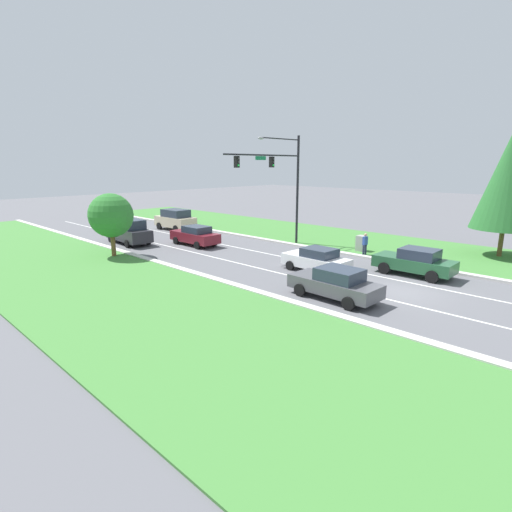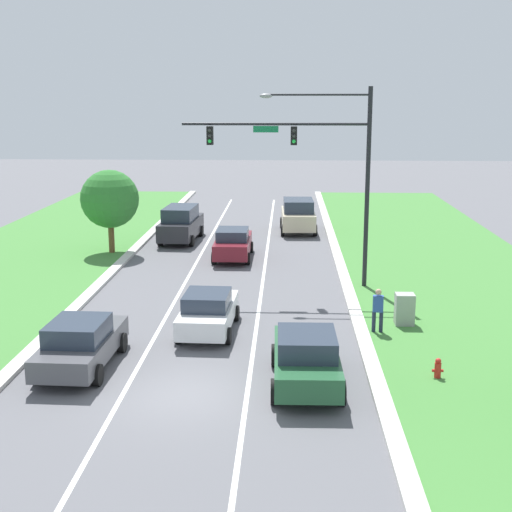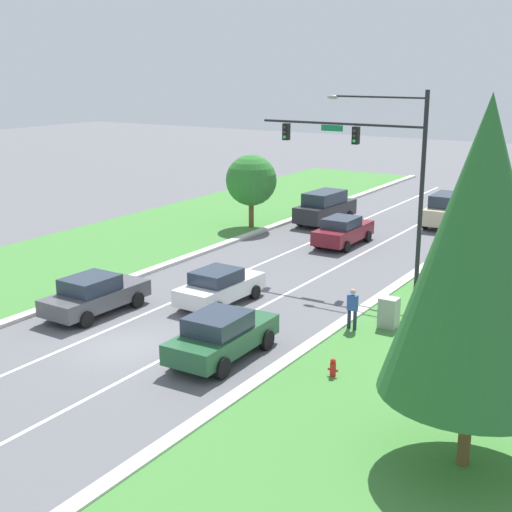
{
  "view_description": "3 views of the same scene",
  "coord_description": "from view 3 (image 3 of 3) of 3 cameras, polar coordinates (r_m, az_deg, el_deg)",
  "views": [
    {
      "loc": [
        -20.14,
        -8.39,
        6.63
      ],
      "look_at": [
        -2.01,
        8.96,
        0.84
      ],
      "focal_mm": 28.0,
      "sensor_mm": 36.0,
      "label": 1
    },
    {
      "loc": [
        2.9,
        -19.14,
        8.38
      ],
      "look_at": [
        1.53,
        12.04,
        1.46
      ],
      "focal_mm": 50.0,
      "sensor_mm": 36.0,
      "label": 2
    },
    {
      "loc": [
        16.77,
        -18.04,
        9.83
      ],
      "look_at": [
        -1.23,
        10.67,
        0.81
      ],
      "focal_mm": 50.0,
      "sensor_mm": 36.0,
      "label": 3
    }
  ],
  "objects": [
    {
      "name": "white_sedan",
      "position": [
        30.4,
        -2.95,
        -2.44
      ],
      "size": [
        2.08,
        4.41,
        1.54
      ],
      "rotation": [
        0.0,
        0.0,
        -0.04
      ],
      "color": "white",
      "rests_on": "ground_plane"
    },
    {
      "name": "utility_cabinet",
      "position": [
        27.99,
        10.57,
        -4.55
      ],
      "size": [
        0.7,
        0.6,
        1.26
      ],
      "color": "#9E9E99",
      "rests_on": "ground_plane"
    },
    {
      "name": "traffic_signal_mast",
      "position": [
        33.05,
        9.57,
        7.83
      ],
      "size": [
        8.25,
        0.41,
        8.89
      ],
      "color": "black",
      "rests_on": "ground_plane"
    },
    {
      "name": "graphite_sedan",
      "position": [
        29.92,
        -12.79,
        -3.02
      ],
      "size": [
        2.15,
        4.7,
        1.62
      ],
      "rotation": [
        0.0,
        0.0,
        -0.03
      ],
      "color": "#4C4C51",
      "rests_on": "ground_plane"
    },
    {
      "name": "grass_verge_right",
      "position": [
        21.35,
        12.79,
        -12.79
      ],
      "size": [
        10.0,
        90.0,
        0.08
      ],
      "color": "#427F38",
      "rests_on": "ground_plane"
    },
    {
      "name": "charcoal_suv",
      "position": [
        46.2,
        5.55,
        3.91
      ],
      "size": [
        2.29,
        5.18,
        2.1
      ],
      "rotation": [
        0.0,
        0.0,
        -0.05
      ],
      "color": "#28282D",
      "rests_on": "ground_plane"
    },
    {
      "name": "curb_strip_right",
      "position": [
        23.33,
        0.4,
        -9.81
      ],
      "size": [
        0.5,
        90.0,
        0.15
      ],
      "color": "beige",
      "rests_on": "ground_plane"
    },
    {
      "name": "forest_sedan",
      "position": [
        24.78,
        -2.76,
        -6.34
      ],
      "size": [
        2.14,
        4.68,
        1.69
      ],
      "rotation": [
        0.0,
        0.0,
        0.02
      ],
      "color": "#235633",
      "rests_on": "ground_plane"
    },
    {
      "name": "burgundy_sedan",
      "position": [
        40.7,
        6.97,
        2.01
      ],
      "size": [
        2.01,
        4.67,
        1.64
      ],
      "rotation": [
        0.0,
        0.0,
        -0.0
      ],
      "color": "maroon",
      "rests_on": "ground_plane"
    },
    {
      "name": "curb_strip_left",
      "position": [
        30.39,
        -18.11,
        -4.59
      ],
      "size": [
        0.5,
        90.0,
        0.15
      ],
      "color": "beige",
      "rests_on": "ground_plane"
    },
    {
      "name": "pedestrian",
      "position": [
        27.48,
        7.72,
        -4.12
      ],
      "size": [
        0.41,
        0.27,
        1.69
      ],
      "rotation": [
        0.0,
        0.0,
        3.01
      ],
      "color": "#232842",
      "rests_on": "ground_plane"
    },
    {
      "name": "champagne_suv",
      "position": [
        46.63,
        15.14,
        3.58
      ],
      "size": [
        2.34,
        4.63,
        2.11
      ],
      "rotation": [
        0.0,
        0.0,
        0.03
      ],
      "color": "beige",
      "rests_on": "ground_plane"
    },
    {
      "name": "fire_hydrant",
      "position": [
        23.55,
        6.17,
        -8.95
      ],
      "size": [
        0.34,
        0.2,
        0.7
      ],
      "color": "red",
      "rests_on": "ground_plane"
    },
    {
      "name": "lane_stripe_inner_left",
      "position": [
        27.7,
        -12.91,
        -6.27
      ],
      "size": [
        0.14,
        81.0,
        0.01
      ],
      "color": "white",
      "rests_on": "ground_plane"
    },
    {
      "name": "conifer_near_right_tree",
      "position": [
        17.45,
        17.51,
        0.47
      ],
      "size": [
        4.51,
        4.51,
        9.3
      ],
      "color": "brown",
      "rests_on": "ground_plane"
    },
    {
      "name": "oak_near_left_tree",
      "position": [
        44.29,
        -0.39,
        6.07
      ],
      "size": [
        3.16,
        3.16,
        4.62
      ],
      "color": "brown",
      "rests_on": "ground_plane"
    },
    {
      "name": "ground_plane",
      "position": [
        26.52,
        -10.12,
        -7.09
      ],
      "size": [
        160.0,
        160.0,
        0.0
      ],
      "primitive_type": "plane",
      "color": "#5B5B60"
    },
    {
      "name": "lane_stripe_inner_right",
      "position": [
        25.42,
        -7.08,
        -7.96
      ],
      "size": [
        0.14,
        81.0,
        0.01
      ],
      "color": "white",
      "rests_on": "ground_plane"
    }
  ]
}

